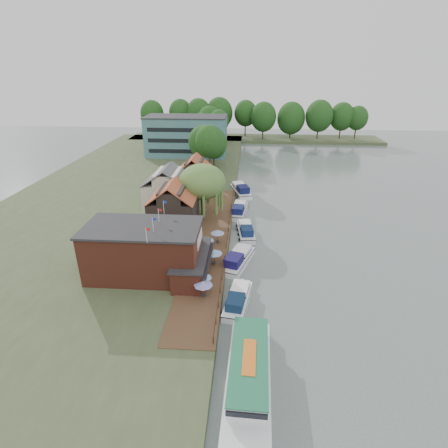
{
  "coord_description": "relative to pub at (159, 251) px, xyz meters",
  "views": [
    {
      "loc": [
        -2.23,
        -41.84,
        27.54
      ],
      "look_at": [
        -6.0,
        12.0,
        3.0
      ],
      "focal_mm": 28.0,
      "sensor_mm": 36.0,
      "label": 1
    }
  ],
  "objects": [
    {
      "name": "umbrella_3",
      "position": [
        7.29,
        2.84,
        -2.36
      ],
      "size": [
        2.41,
        2.41,
        2.38
      ],
      "primitive_type": null,
      "color": "#1B4C97",
      "rests_on": "quay_deck"
    },
    {
      "name": "umbrella_2",
      "position": [
        5.82,
        -0.19,
        -2.36
      ],
      "size": [
        2.34,
        2.34,
        2.38
      ],
      "primitive_type": null,
      "color": "navy",
      "rests_on": "quay_deck"
    },
    {
      "name": "pub",
      "position": [
        0.0,
        0.0,
        0.0
      ],
      "size": [
        20.0,
        11.0,
        7.3
      ],
      "primitive_type": null,
      "color": "maroon",
      "rests_on": "land_bank"
    },
    {
      "name": "bank_tree_3",
      "position": [
        -4.15,
        77.62,
        2.6
      ],
      "size": [
        7.21,
        7.21,
        12.49
      ],
      "primitive_type": null,
      "color": "#143811",
      "rests_on": "land_bank"
    },
    {
      "name": "ground",
      "position": [
        14.0,
        1.0,
        -4.65
      ],
      "size": [
        260.0,
        260.0,
        0.0
      ],
      "primitive_type": "plane",
      "color": "#4E5A57",
      "rests_on": "ground"
    },
    {
      "name": "bank_tree_0",
      "position": [
        2.21,
        44.77,
        3.2
      ],
      "size": [
        6.99,
        6.99,
        13.69
      ],
      "primitive_type": null,
      "color": "#143811",
      "rests_on": "land_bank"
    },
    {
      "name": "willow",
      "position": [
        3.5,
        20.0,
        1.56
      ],
      "size": [
        8.6,
        8.6,
        10.43
      ],
      "primitive_type": null,
      "color": "#476B2D",
      "rests_on": "land_bank"
    },
    {
      "name": "cottage_a",
      "position": [
        -1.0,
        15.0,
        0.6
      ],
      "size": [
        8.6,
        7.6,
        8.5
      ],
      "primitive_type": null,
      "color": "black",
      "rests_on": "land_bank"
    },
    {
      "name": "hotel_block",
      "position": [
        -8.0,
        71.0,
        2.5
      ],
      "size": [
        25.4,
        12.4,
        12.3
      ],
      "primitive_type": null,
      "color": "#38666B",
      "rests_on": "land_bank"
    },
    {
      "name": "umbrella_4",
      "position": [
        5.87,
        6.87,
        -2.36
      ],
      "size": [
        2.03,
        2.03,
        2.38
      ],
      "primitive_type": null,
      "color": "navy",
      "rests_on": "quay_deck"
    },
    {
      "name": "tour_boat",
      "position": [
        12.38,
        -17.39,
        -3.01
      ],
      "size": [
        4.73,
        15.17,
        3.28
      ],
      "primitive_type": null,
      "rotation": [
        0.0,
        0.0,
        -0.03
      ],
      "color": "silver",
      "rests_on": "ground"
    },
    {
      "name": "cruiser_1",
      "position": [
        10.67,
        4.9,
        -3.46
      ],
      "size": [
        6.02,
        10.31,
        2.38
      ],
      "primitive_type": null,
      "rotation": [
        0.0,
        0.0,
        -0.31
      ],
      "color": "white",
      "rests_on": "ground"
    },
    {
      "name": "umbrella_5",
      "position": [
        7.2,
        9.49,
        -2.36
      ],
      "size": [
        2.26,
        2.26,
        2.38
      ],
      "primitive_type": null,
      "color": "#1B3996",
      "rests_on": "quay_deck"
    },
    {
      "name": "cruiser_4",
      "position": [
        10.23,
        36.89,
        -3.36
      ],
      "size": [
        6.34,
        11.07,
        2.58
      ],
      "primitive_type": null,
      "rotation": [
        0.0,
        0.0,
        0.3
      ],
      "color": "white",
      "rests_on": "ground"
    },
    {
      "name": "bank_tree_4",
      "position": [
        1.03,
        87.0,
        2.63
      ],
      "size": [
        7.03,
        7.03,
        12.56
      ],
      "primitive_type": null,
      "color": "#143811",
      "rests_on": "land_bank"
    },
    {
      "name": "cruiser_3",
      "position": [
        10.26,
        24.77,
        -3.48
      ],
      "size": [
        4.1,
        9.93,
        2.33
      ],
      "primitive_type": null,
      "rotation": [
        0.0,
        0.0,
        -0.1
      ],
      "color": "silver",
      "rests_on": "ground"
    },
    {
      "name": "umbrella_0",
      "position": [
        6.73,
        -5.18,
        -2.36
      ],
      "size": [
        2.39,
        2.39,
        2.38
      ],
      "primitive_type": null,
      "color": "navy",
      "rests_on": "quay_deck"
    },
    {
      "name": "cruiser_0",
      "position": [
        10.99,
        -4.84,
        -3.55
      ],
      "size": [
        4.35,
        9.56,
        2.21
      ],
      "primitive_type": null,
      "rotation": [
        0.0,
        0.0,
        -0.15
      ],
      "color": "white",
      "rests_on": "ground"
    },
    {
      "name": "bank_tree_5",
      "position": [
        -3.01,
        93.09,
        2.93
      ],
      "size": [
        8.97,
        8.97,
        13.16
      ],
      "primitive_type": null,
      "color": "#143811",
      "rests_on": "land_bank"
    },
    {
      "name": "cruiser_2",
      "position": [
        11.72,
        15.19,
        -3.54
      ],
      "size": [
        4.09,
        9.53,
        2.21
      ],
      "primitive_type": null,
      "rotation": [
        0.0,
        0.0,
        0.12
      ],
      "color": "silver",
      "rests_on": "ground"
    },
    {
      "name": "quay_rail",
      "position": [
        8.7,
        11.5,
        -3.15
      ],
      "size": [
        0.2,
        49.0,
        1.0
      ],
      "primitive_type": null,
      "color": "black",
      "rests_on": "land_bank"
    },
    {
      "name": "bank_tree_2",
      "position": [
        1.97,
        57.05,
        1.87
      ],
      "size": [
        7.6,
        7.6,
        11.05
      ],
      "primitive_type": null,
      "color": "#143811",
      "rests_on": "land_bank"
    },
    {
      "name": "bank_tree_1",
      "position": [
        -0.26,
        50.17,
        2.65
      ],
      "size": [
        7.29,
        7.29,
        12.61
      ],
      "primitive_type": null,
      "color": "#143811",
      "rests_on": "land_bank"
    },
    {
      "name": "cottage_c",
      "position": [
        0.0,
        34.0,
        0.6
      ],
      "size": [
        7.6,
        7.6,
        8.5
      ],
      "primitive_type": null,
      "color": "black",
      "rests_on": "land_bank"
    },
    {
      "name": "land_bank",
      "position": [
        -16.0,
        36.0,
        -4.15
      ],
      "size": [
        50.0,
        140.0,
        1.0
      ],
      "primitive_type": "cube",
      "color": "#384728",
      "rests_on": "ground"
    },
    {
      "name": "cottage_b",
      "position": [
        -4.0,
        25.0,
        0.6
      ],
      "size": [
        9.6,
        8.6,
        8.5
      ],
      "primitive_type": null,
      "color": "beige",
      "rests_on": "land_bank"
    },
    {
      "name": "quay_deck",
      "position": [
        6.0,
        11.0,
        -3.6
      ],
      "size": [
        6.0,
        50.0,
        0.1
      ],
      "primitive_type": "cube",
      "color": "#47301E",
      "rests_on": "land_bank"
    },
    {
      "name": "umbrella_1",
      "position": [
        6.57,
        -3.52,
        -2.36
      ],
      "size": [
        2.13,
        2.13,
        2.38
      ],
      "primitive_type": null,
      "color": "#1C4C9B",
      "rests_on": "quay_deck"
    },
    {
      "name": "swan",
      "position": [
        11.38,
        -11.53,
        -4.43
      ],
      "size": [
        0.44,
        0.44,
        0.44
      ],
      "primitive_type": "sphere",
      "color": "white",
      "rests_on": "ground"
    }
  ]
}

